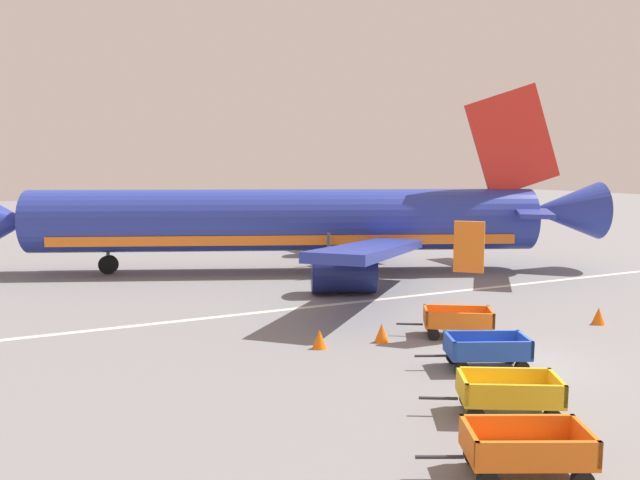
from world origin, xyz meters
TOP-DOWN VIEW (x-y plane):
  - ground_plane at (0.00, 0.00)m, footprint 220.00×220.00m
  - apron_stripe at (0.00, 10.24)m, footprint 120.00×0.36m
  - airplane at (0.79, 19.09)m, footprint 36.09×29.44m
  - baggage_cart_nearest at (-5.16, -5.76)m, footprint 3.53×2.33m
  - baggage_cart_second_in_row at (-3.26, -3.18)m, footprint 3.47×2.42m
  - baggage_cart_third_in_row at (-1.27, 0.00)m, footprint 3.55×2.29m
  - baggage_cart_fourth_in_row at (0.25, 3.40)m, footprint 3.41×2.50m
  - traffic_cone_near_plane at (6.60, 2.42)m, footprint 0.53×0.53m
  - traffic_cone_mid_apron at (-2.70, 4.01)m, footprint 0.53×0.53m
  - traffic_cone_by_carts at (-5.09, 4.29)m, footprint 0.52×0.52m

SIDE VIEW (x-z plane):
  - ground_plane at x=0.00m, z-range 0.00..0.00m
  - apron_stripe at x=0.00m, z-range 0.00..0.01m
  - traffic_cone_by_carts at x=-5.09m, z-range 0.00..0.68m
  - traffic_cone_near_plane at x=6.60m, z-range 0.00..0.69m
  - traffic_cone_mid_apron at x=-2.70m, z-range 0.00..0.70m
  - baggage_cart_nearest at x=-5.16m, z-range 0.07..1.14m
  - baggage_cart_second_in_row at x=-3.26m, z-range 0.07..1.14m
  - baggage_cart_third_in_row at x=-1.27m, z-range 0.07..1.14m
  - baggage_cart_fourth_in_row at x=0.25m, z-range 0.07..1.14m
  - airplane at x=0.79m, z-range -2.62..8.72m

